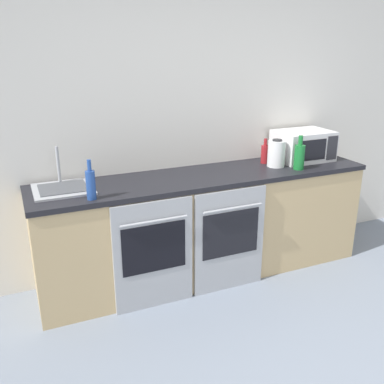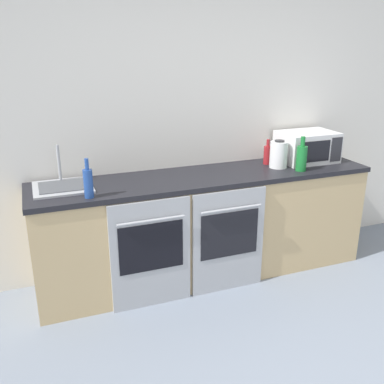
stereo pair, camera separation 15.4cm
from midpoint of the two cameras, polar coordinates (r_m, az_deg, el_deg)
wall_back at (r=3.71m, az=-1.43°, el=9.56°), size 10.00×0.06×2.60m
counter_back at (r=3.66m, az=0.62°, el=-4.42°), size 2.83×0.62×0.90m
oven_left at (r=3.22m, az=-6.49°, el=-8.33°), size 0.61×0.06×0.86m
oven_right at (r=3.44m, az=3.77°, el=-6.41°), size 0.61×0.06×0.86m
microwave at (r=4.04m, az=13.52°, el=6.05°), size 0.50×0.37×0.27m
bottle_red at (r=3.87m, az=8.57°, el=5.09°), size 0.07×0.07×0.22m
bottle_green at (r=3.72m, az=12.96°, el=4.67°), size 0.09×0.09×0.29m
bottle_blue at (r=3.01m, az=-14.79°, el=1.03°), size 0.07×0.07×0.28m
kettle at (r=3.77m, az=10.04°, el=5.08°), size 0.15×0.15×0.24m
sink at (r=3.29m, az=-18.13°, el=0.54°), size 0.42×0.41×0.29m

